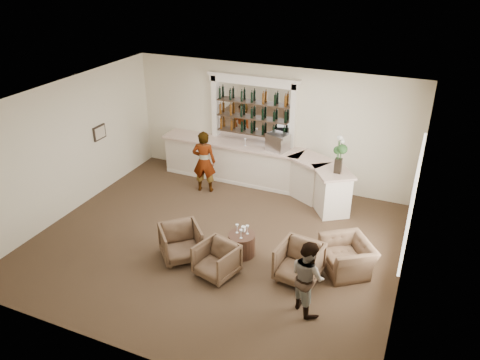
% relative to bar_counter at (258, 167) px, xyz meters
% --- Properties ---
extents(ground, '(8.00, 8.00, 0.00)m').
position_rel_bar_counter_xyz_m(ground, '(0.16, -3.00, -0.57)').
color(ground, '#503C28').
rests_on(ground, ground).
extents(room_shell, '(8.04, 7.02, 3.32)m').
position_rel_bar_counter_xyz_m(room_shell, '(0.33, -2.29, 1.77)').
color(room_shell, beige).
rests_on(room_shell, ground).
extents(bar_counter, '(5.72, 1.80, 1.14)m').
position_rel_bar_counter_xyz_m(bar_counter, '(0.00, 0.00, 0.00)').
color(bar_counter, white).
rests_on(bar_counter, ground).
extents(back_bar_alcove, '(2.64, 0.25, 3.00)m').
position_rel_bar_counter_xyz_m(back_bar_alcove, '(-0.34, 0.41, 1.46)').
color(back_bar_alcove, white).
rests_on(back_bar_alcove, ground).
extents(cocktail_table, '(0.59, 0.59, 0.50)m').
position_rel_bar_counter_xyz_m(cocktail_table, '(0.88, -3.20, -0.32)').
color(cocktail_table, '#43291D').
rests_on(cocktail_table, ground).
extents(sommelier, '(0.71, 0.56, 1.73)m').
position_rel_bar_counter_xyz_m(sommelier, '(-1.23, -0.83, 0.29)').
color(sommelier, gray).
rests_on(sommelier, ground).
extents(guest, '(0.90, 0.89, 1.46)m').
position_rel_bar_counter_xyz_m(guest, '(2.64, -4.31, 0.16)').
color(guest, gray).
rests_on(guest, ground).
extents(armchair_left, '(1.16, 1.16, 0.76)m').
position_rel_bar_counter_xyz_m(armchair_left, '(-0.27, -3.82, -0.19)').
color(armchair_left, brown).
rests_on(armchair_left, ground).
extents(armchair_center, '(0.93, 0.95, 0.70)m').
position_rel_bar_counter_xyz_m(armchair_center, '(0.69, -4.05, -0.22)').
color(armchair_center, brown).
rests_on(armchair_center, ground).
extents(armchair_right, '(0.92, 0.94, 0.78)m').
position_rel_bar_counter_xyz_m(armchair_right, '(2.26, -3.52, -0.19)').
color(armchair_right, brown).
rests_on(armchair_right, ground).
extents(armchair_far, '(1.35, 1.38, 0.68)m').
position_rel_bar_counter_xyz_m(armchair_far, '(3.09, -2.86, -0.24)').
color(armchair_far, brown).
rests_on(armchair_far, ground).
extents(espresso_machine, '(0.64, 0.58, 0.46)m').
position_rel_bar_counter_xyz_m(espresso_machine, '(0.52, 0.09, 0.80)').
color(espresso_machine, '#ADADB1').
rests_on(espresso_machine, bar_counter).
extents(flower_vase, '(0.25, 0.25, 0.96)m').
position_rel_bar_counter_xyz_m(flower_vase, '(2.32, -0.66, 1.11)').
color(flower_vase, black).
rests_on(flower_vase, bar_counter).
extents(wine_glass_bar_left, '(0.07, 0.07, 0.21)m').
position_rel_bar_counter_xyz_m(wine_glass_bar_left, '(-0.40, 0.04, 0.67)').
color(wine_glass_bar_left, white).
rests_on(wine_glass_bar_left, bar_counter).
extents(wine_glass_bar_right, '(0.07, 0.07, 0.21)m').
position_rel_bar_counter_xyz_m(wine_glass_bar_right, '(0.42, 0.04, 0.67)').
color(wine_glass_bar_right, white).
rests_on(wine_glass_bar_right, bar_counter).
extents(wine_glass_tbl_a, '(0.07, 0.07, 0.21)m').
position_rel_bar_counter_xyz_m(wine_glass_tbl_a, '(0.76, -3.17, 0.03)').
color(wine_glass_tbl_a, white).
rests_on(wine_glass_tbl_a, cocktail_table).
extents(wine_glass_tbl_b, '(0.07, 0.07, 0.21)m').
position_rel_bar_counter_xyz_m(wine_glass_tbl_b, '(0.98, -3.12, 0.03)').
color(wine_glass_tbl_b, white).
rests_on(wine_glass_tbl_b, cocktail_table).
extents(wine_glass_tbl_c, '(0.07, 0.07, 0.21)m').
position_rel_bar_counter_xyz_m(wine_glass_tbl_c, '(0.92, -3.33, 0.03)').
color(wine_glass_tbl_c, white).
rests_on(wine_glass_tbl_c, cocktail_table).
extents(napkin_holder, '(0.08, 0.08, 0.12)m').
position_rel_bar_counter_xyz_m(napkin_holder, '(0.86, -3.06, -0.01)').
color(napkin_holder, white).
rests_on(napkin_holder, cocktail_table).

